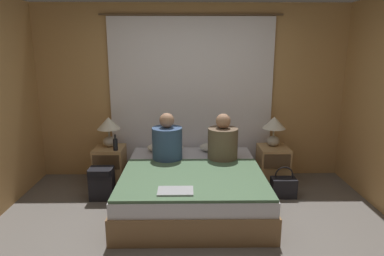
# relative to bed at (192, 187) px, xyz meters

# --- Properties ---
(ground_plane) EXTENTS (16.00, 16.00, 0.00)m
(ground_plane) POSITION_rel_bed_xyz_m (0.00, -0.87, -0.22)
(ground_plane) COLOR #66605B
(wall_back) EXTENTS (4.56, 0.06, 2.50)m
(wall_back) POSITION_rel_bed_xyz_m (0.00, 1.07, 1.03)
(wall_back) COLOR tan
(wall_back) RESTS_ON ground_plane
(curtain_panel) EXTENTS (2.54, 0.02, 2.35)m
(curtain_panel) POSITION_rel_bed_xyz_m (0.00, 1.01, 0.95)
(curtain_panel) COLOR white
(curtain_panel) RESTS_ON ground_plane
(bed) EXTENTS (1.69, 1.91, 0.45)m
(bed) POSITION_rel_bed_xyz_m (0.00, 0.00, 0.00)
(bed) COLOR olive
(bed) RESTS_ON ground_plane
(nightstand_left) EXTENTS (0.40, 0.45, 0.54)m
(nightstand_left) POSITION_rel_bed_xyz_m (-1.15, 0.64, 0.05)
(nightstand_left) COLOR tan
(nightstand_left) RESTS_ON ground_plane
(nightstand_right) EXTENTS (0.40, 0.45, 0.54)m
(nightstand_right) POSITION_rel_bed_xyz_m (1.15, 0.64, 0.05)
(nightstand_right) COLOR tan
(nightstand_right) RESTS_ON ground_plane
(lamp_left) EXTENTS (0.32, 0.32, 0.42)m
(lamp_left) POSITION_rel_bed_xyz_m (-1.15, 0.69, 0.60)
(lamp_left) COLOR #B2A899
(lamp_left) RESTS_ON nightstand_left
(lamp_right) EXTENTS (0.32, 0.32, 0.42)m
(lamp_right) POSITION_rel_bed_xyz_m (1.15, 0.69, 0.60)
(lamp_right) COLOR #B2A899
(lamp_right) RESTS_ON nightstand_right
(pillow_left) EXTENTS (0.52, 0.34, 0.12)m
(pillow_left) POSITION_rel_bed_xyz_m (-0.37, 0.75, 0.29)
(pillow_left) COLOR silver
(pillow_left) RESTS_ON bed
(pillow_right) EXTENTS (0.52, 0.34, 0.12)m
(pillow_right) POSITION_rel_bed_xyz_m (0.37, 0.75, 0.29)
(pillow_right) COLOR silver
(pillow_right) RESTS_ON bed
(blanket_on_bed) EXTENTS (1.63, 1.24, 0.03)m
(blanket_on_bed) POSITION_rel_bed_xyz_m (0.00, -0.31, 0.24)
(blanket_on_bed) COLOR #4C6B4C
(blanket_on_bed) RESTS_ON bed
(person_left_in_bed) EXTENTS (0.39, 0.39, 0.63)m
(person_left_in_bed) POSITION_rel_bed_xyz_m (-0.32, 0.35, 0.48)
(person_left_in_bed) COLOR #38517A
(person_left_in_bed) RESTS_ON bed
(person_right_in_bed) EXTENTS (0.39, 0.39, 0.62)m
(person_right_in_bed) POSITION_rel_bed_xyz_m (0.40, 0.35, 0.47)
(person_right_in_bed) COLOR brown
(person_right_in_bed) RESTS_ON bed
(beer_bottle_on_left_stand) EXTENTS (0.06, 0.06, 0.22)m
(beer_bottle_on_left_stand) POSITION_rel_bed_xyz_m (-1.03, 0.51, 0.41)
(beer_bottle_on_left_stand) COLOR black
(beer_bottle_on_left_stand) RESTS_ON nightstand_left
(laptop_on_bed) EXTENTS (0.36, 0.23, 0.02)m
(laptop_on_bed) POSITION_rel_bed_xyz_m (-0.18, -0.72, 0.27)
(laptop_on_bed) COLOR #9EA0A5
(laptop_on_bed) RESTS_ON blanket_on_bed
(backpack_on_floor) EXTENTS (0.30, 0.24, 0.42)m
(backpack_on_floor) POSITION_rel_bed_xyz_m (-1.15, 0.18, 0.01)
(backpack_on_floor) COLOR black
(backpack_on_floor) RESTS_ON ground_plane
(handbag_on_floor) EXTENTS (0.32, 0.19, 0.41)m
(handbag_on_floor) POSITION_rel_bed_xyz_m (1.19, 0.20, -0.09)
(handbag_on_floor) COLOR black
(handbag_on_floor) RESTS_ON ground_plane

